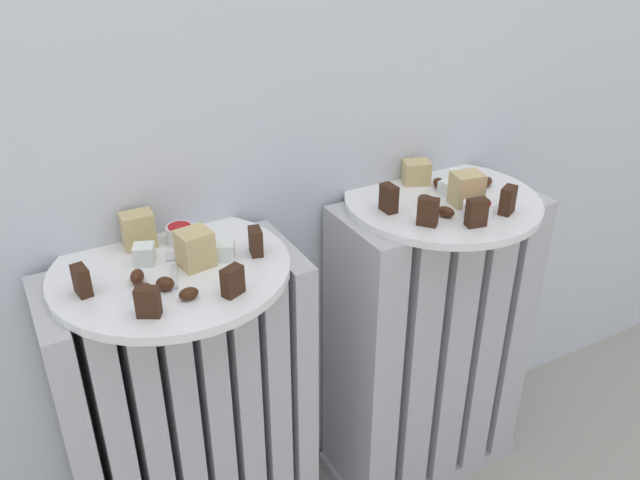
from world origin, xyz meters
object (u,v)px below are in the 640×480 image
object	(u,v)px
radiator_right	(427,348)
plate_left	(171,269)
plate_right	(442,201)
jam_bowl_right	(478,208)
radiator_left	(192,435)
jam_bowl_left	(180,233)
fork	(174,266)

from	to	relation	value
radiator_right	plate_left	distance (m)	0.53
plate_left	plate_right	size ratio (longest dim) A/B	1.00
plate_left	jam_bowl_right	size ratio (longest dim) A/B	6.92
plate_left	radiator_left	bearing A→B (deg)	-45.00
radiator_right	plate_left	size ratio (longest dim) A/B	1.82
radiator_left	plate_right	bearing A→B (deg)	0.00
jam_bowl_left	fork	world-z (taller)	jam_bowl_left
radiator_left	plate_left	size ratio (longest dim) A/B	1.82
radiator_right	fork	bearing A→B (deg)	-179.05
jam_bowl_right	fork	world-z (taller)	jam_bowl_right
jam_bowl_left	jam_bowl_right	xyz separation A→B (m)	(0.41, -0.13, -0.00)
jam_bowl_right	plate_right	bearing A→B (deg)	92.65
radiator_right	plate_left	world-z (taller)	plate_left
plate_right	fork	distance (m)	0.44
jam_bowl_left	jam_bowl_right	bearing A→B (deg)	-18.02
plate_left	jam_bowl_left	bearing A→B (deg)	60.26
radiator_right	plate_left	bearing A→B (deg)	180.00
plate_right	jam_bowl_left	world-z (taller)	jam_bowl_left
radiator_left	radiator_right	bearing A→B (deg)	0.00
radiator_left	fork	bearing A→B (deg)	-72.49
fork	plate_left	bearing A→B (deg)	107.51
radiator_right	jam_bowl_right	xyz separation A→B (m)	(0.00, -0.08, 0.31)
fork	radiator_right	bearing A→B (deg)	0.95
radiator_left	radiator_right	world-z (taller)	same
radiator_right	fork	size ratio (longest dim) A/B	6.13
radiator_right	plate_right	bearing A→B (deg)	0.00
fork	plate_right	bearing A→B (deg)	0.95
jam_bowl_left	jam_bowl_right	size ratio (longest dim) A/B	0.85
radiator_left	jam_bowl_left	xyz separation A→B (m)	(0.03, 0.06, 0.31)
fork	jam_bowl_left	bearing A→B (deg)	64.84
plate_right	jam_bowl_left	size ratio (longest dim) A/B	8.15
plate_left	fork	bearing A→B (deg)	-72.49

